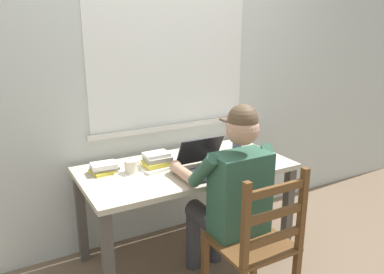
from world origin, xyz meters
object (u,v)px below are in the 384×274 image
object	(u,v)px
book_stack_main	(157,160)
book_stack_side	(104,168)
computer_mouse	(246,167)
coffee_mug_spare	(131,167)
desk	(186,178)
landscape_photo_print	(262,163)
coffee_mug_dark	(237,144)
coffee_mug_white	(203,150)
laptop	(207,164)
seated_person	(230,191)
wooden_chair	(257,245)

from	to	relation	value
book_stack_main	book_stack_side	bearing A→B (deg)	167.13
computer_mouse	coffee_mug_spare	bearing A→B (deg)	156.20
book_stack_main	desk	bearing A→B (deg)	-21.03
computer_mouse	landscape_photo_print	world-z (taller)	computer_mouse
coffee_mug_dark	landscape_photo_print	xyz separation A→B (m)	(-0.01, -0.32, -0.05)
coffee_mug_white	laptop	bearing A→B (deg)	-115.40
seated_person	computer_mouse	world-z (taller)	seated_person
desk	coffee_mug_spare	distance (m)	0.41
coffee_mug_white	book_stack_main	size ratio (longest dim) A/B	0.57
computer_mouse	coffee_mug_spare	xyz separation A→B (m)	(-0.71, 0.31, 0.03)
landscape_photo_print	wooden_chair	bearing A→B (deg)	-124.27
laptop	coffee_mug_white	xyz separation A→B (m)	(0.12, 0.25, 0.00)
laptop	coffee_mug_spare	distance (m)	0.51
book_stack_main	laptop	bearing A→B (deg)	-39.52
wooden_chair	landscape_photo_print	xyz separation A→B (m)	(0.44, 0.51, 0.25)
desk	coffee_mug_spare	world-z (taller)	coffee_mug_spare
seated_person	coffee_mug_spare	world-z (taller)	seated_person
seated_person	computer_mouse	size ratio (longest dim) A/B	12.47
coffee_mug_dark	book_stack_side	distance (m)	1.06
book_stack_main	coffee_mug_spare	bearing A→B (deg)	-176.07
wooden_chair	book_stack_side	world-z (taller)	wooden_chair
laptop	computer_mouse	bearing A→B (deg)	-22.72
coffee_mug_dark	book_stack_side	world-z (taller)	coffee_mug_dark
coffee_mug_white	book_stack_main	distance (m)	0.39
computer_mouse	landscape_photo_print	bearing A→B (deg)	12.80
desk	seated_person	world-z (taller)	seated_person
desk	computer_mouse	xyz separation A→B (m)	(0.33, -0.25, 0.11)
seated_person	book_stack_main	distance (m)	0.58
book_stack_side	coffee_mug_white	bearing A→B (deg)	-4.23
computer_mouse	coffee_mug_spare	world-z (taller)	coffee_mug_spare
desk	coffee_mug_white	bearing A→B (deg)	26.38
coffee_mug_white	book_stack_main	bearing A→B (deg)	-176.22
laptop	computer_mouse	size ratio (longest dim) A/B	3.33
coffee_mug_spare	laptop	bearing A→B (deg)	-24.37
seated_person	book_stack_side	bearing A→B (deg)	135.36
wooden_chair	coffee_mug_spare	world-z (taller)	wooden_chair
wooden_chair	laptop	size ratio (longest dim) A/B	2.83
laptop	book_stack_main	size ratio (longest dim) A/B	1.70
coffee_mug_white	coffee_mug_spare	distance (m)	0.58
computer_mouse	book_stack_side	world-z (taller)	book_stack_side
laptop	coffee_mug_spare	size ratio (longest dim) A/B	2.74
coffee_mug_white	book_stack_main	world-z (taller)	same
coffee_mug_white	book_stack_side	world-z (taller)	coffee_mug_white
seated_person	wooden_chair	distance (m)	0.36
desk	coffee_mug_spare	size ratio (longest dim) A/B	11.99
coffee_mug_dark	book_stack_main	size ratio (longest dim) A/B	0.56
laptop	computer_mouse	distance (m)	0.27
laptop	book_stack_main	distance (m)	0.35
coffee_mug_dark	wooden_chair	bearing A→B (deg)	-118.42
landscape_photo_print	book_stack_side	bearing A→B (deg)	166.93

